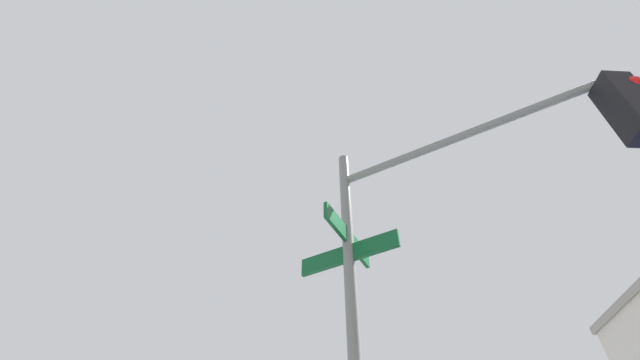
# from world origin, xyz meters

# --- Properties ---
(traffic_signal_near) EXTENTS (2.12, 3.12, 5.18)m
(traffic_signal_near) POSITION_xyz_m (-5.90, -5.88, 3.68)
(traffic_signal_near) COLOR slate
(traffic_signal_near) RESTS_ON ground_plane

